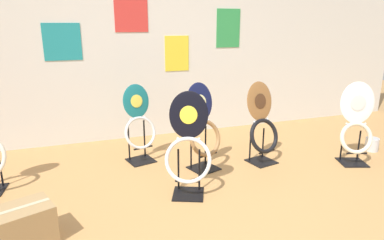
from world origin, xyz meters
TOP-DOWN VIEW (x-y plane):
  - ground_plane at (0.00, 0.00)m, footprint 14.00×14.00m
  - wall_back at (-0.00, 2.44)m, footprint 8.00×0.07m
  - toilet_seat_display_navy_moon at (0.12, 1.10)m, footprint 0.44×0.35m
  - toilet_seat_display_white_plain at (1.78, 0.69)m, footprint 0.42×0.36m
  - toilet_seat_display_jazz_black at (-0.21, 0.61)m, footprint 0.45×0.37m
  - toilet_seat_display_woodgrain at (0.81, 1.06)m, footprint 0.42×0.34m
  - toilet_seat_display_teal_sax at (-0.48, 1.54)m, footprint 0.40×0.34m
  - paint_can at (2.29, 0.91)m, footprint 0.16×0.16m
  - storage_box at (-1.59, 0.27)m, footprint 0.54×0.44m

SIDE VIEW (x-z plane):
  - ground_plane at x=0.00m, z-range 0.00..0.00m
  - paint_can at x=2.29m, z-range 0.00..0.17m
  - storage_box at x=-1.59m, z-range 0.00..0.29m
  - toilet_seat_display_woodgrain at x=0.81m, z-range -0.04..0.87m
  - toilet_seat_display_teal_sax at x=-0.48m, z-range -0.02..0.87m
  - toilet_seat_display_white_plain at x=1.78m, z-range -0.02..0.89m
  - toilet_seat_display_navy_moon at x=0.12m, z-range -0.03..0.90m
  - toilet_seat_display_jazz_black at x=-0.21m, z-range -0.02..0.93m
  - wall_back at x=0.00m, z-range 0.00..2.60m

